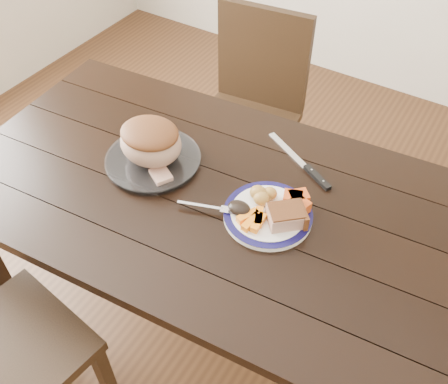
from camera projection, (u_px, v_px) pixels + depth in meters
The scene contains 15 objects.
ground at pixel (210, 314), 2.10m from camera, with size 4.00×4.00×0.00m, color #472B16.
dining_table at pixel (206, 209), 1.62m from camera, with size 1.67×1.03×0.75m.
chair_far at pixel (251, 104), 2.24m from camera, with size 0.47×0.47×0.93m.
dinner_plate at pixel (268, 215), 1.47m from camera, with size 0.26×0.26×0.02m, color white.
plate_rim at pixel (268, 213), 1.47m from camera, with size 0.26×0.26×0.02m, color #0E0C3D.
serving_platter at pixel (153, 161), 1.64m from camera, with size 0.30×0.30×0.02m, color white.
pork_slice at pixel (286, 216), 1.42m from camera, with size 0.10×0.08×0.04m, color tan.
roasted_potatoes at pixel (262, 195), 1.48m from camera, with size 0.08×0.08×0.04m.
carrot_batons at pixel (254, 220), 1.43m from camera, with size 0.08×0.10×0.02m.
pumpkin_wedges at pixel (297, 201), 1.47m from camera, with size 0.10×0.09×0.04m.
dark_mushroom at pixel (239, 208), 1.45m from camera, with size 0.07×0.05×0.03m, color black.
fork at pixel (211, 208), 1.48m from camera, with size 0.17×0.08×0.00m.
roast_joint at pixel (151, 143), 1.58m from camera, with size 0.20×0.18×0.13m, color tan.
cut_slice at pixel (161, 175), 1.56m from camera, with size 0.07×0.06×0.02m, color tan.
carving_knife at pixel (310, 170), 1.61m from camera, with size 0.29×0.17×0.01m.
Camera 1 is at (0.62, -0.89, 1.87)m, focal length 40.00 mm.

